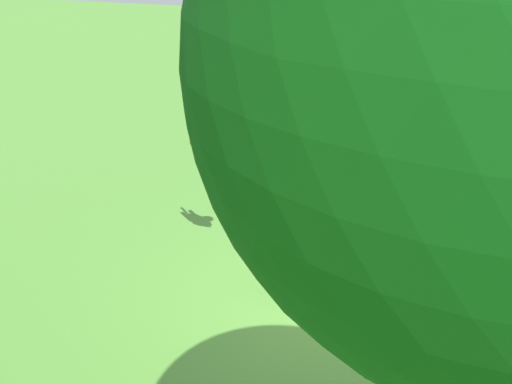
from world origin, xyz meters
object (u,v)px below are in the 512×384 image
at_px(frisbee_flying, 222,136).
at_px(training_cone, 490,269).
at_px(frisbee_held, 278,250).
at_px(dog, 209,151).
at_px(person, 305,248).

xyz_separation_m(frisbee_flying, training_cone, (-3.94, -0.46, -1.72)).
height_order(frisbee_held, training_cone, frisbee_held).
height_order(dog, frisbee_held, dog).
relative_size(dog, frisbee_flying, 3.70).
distance_m(frisbee_flying, frisbee_held, 1.89).
bearing_deg(dog, training_cone, 41.08).
xyz_separation_m(person, training_cone, (-2.43, -1.24, -0.51)).
bearing_deg(person, training_cone, -114.48).
distance_m(person, frisbee_held, 0.40).
relative_size(person, frisbee_held, 4.71).
xyz_separation_m(dog, training_cone, (-4.20, -0.37, -1.44)).
height_order(frisbee_flying, training_cone, frisbee_flying).
relative_size(person, training_cone, 3.48).
distance_m(dog, frisbee_held, 1.93).
distance_m(dog, training_cone, 4.45).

